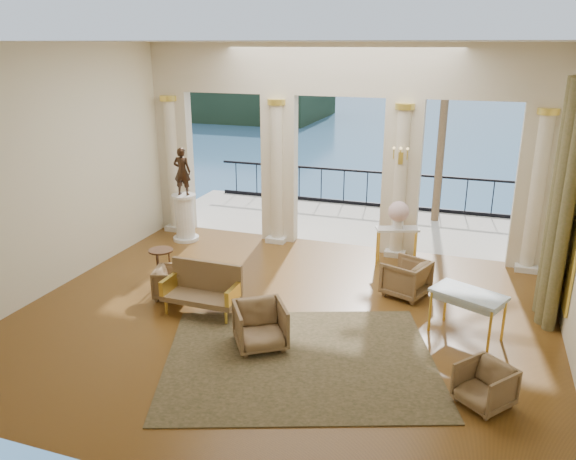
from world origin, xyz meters
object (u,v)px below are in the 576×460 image
at_px(armchair_a, 260,324).
at_px(armchair_b, 485,384).
at_px(statue, 182,171).
at_px(settee, 203,288).
at_px(side_table, 161,255).
at_px(pedestal, 185,218).
at_px(game_table, 468,297).
at_px(armchair_c, 406,276).
at_px(console_table, 397,234).
at_px(armchair_d, 172,281).

bearing_deg(armchair_a, armchair_b, -41.21).
height_order(armchair_b, statue, statue).
relative_size(settee, side_table, 1.78).
bearing_deg(settee, pedestal, 124.08).
xyz_separation_m(armchair_a, game_table, (2.99, 1.37, 0.29)).
bearing_deg(armchair_c, side_table, -55.13).
relative_size(game_table, side_table, 1.67).
distance_m(armchair_c, statue, 5.72).
distance_m(armchair_b, statue, 8.27).
bearing_deg(console_table, settee, -152.14).
relative_size(armchair_c, side_table, 1.01).
distance_m(statue, side_table, 2.88).
height_order(armchair_b, armchair_d, armchair_d).
distance_m(armchair_c, pedestal, 5.58).
height_order(settee, statue, statue).
bearing_deg(armchair_b, armchair_d, -157.85).
relative_size(pedestal, statue, 1.00).
relative_size(settee, statue, 1.20).
bearing_deg(armchair_a, settee, 116.54).
relative_size(armchair_d, settee, 0.47).
distance_m(armchair_a, armchair_d, 2.48).
bearing_deg(armchair_c, pedestal, -83.86).
distance_m(settee, console_table, 4.33).
bearing_deg(console_table, side_table, -169.18).
distance_m(armchair_b, game_table, 1.88).
distance_m(pedestal, console_table, 4.99).
bearing_deg(side_table, armchair_d, -39.90).
xyz_separation_m(armchair_b, console_table, (-1.81, 4.50, 0.38)).
xyz_separation_m(armchair_c, pedestal, (-5.38, 1.44, 0.16)).
height_order(armchair_c, side_table, armchair_c).
height_order(game_table, console_table, console_table).
bearing_deg(armchair_c, game_table, 63.21).
bearing_deg(console_table, game_table, -81.49).
bearing_deg(armchair_c, armchair_b, 46.02).
height_order(armchair_b, armchair_c, armchair_c).
distance_m(armchair_d, game_table, 5.20).
xyz_separation_m(armchair_d, console_table, (3.68, 2.89, 0.37)).
distance_m(armchair_d, statue, 3.46).
relative_size(settee, game_table, 1.07).
xyz_separation_m(game_table, statue, (-6.50, 2.68, 0.99)).
bearing_deg(armchair_c, settee, -39.63).
relative_size(settee, console_table, 1.43).
relative_size(armchair_a, statue, 0.70).
bearing_deg(armchair_a, armchair_d, 118.85).
relative_size(statue, console_table, 1.18).
relative_size(armchair_c, settee, 0.56).
height_order(armchair_c, pedestal, pedestal).
xyz_separation_m(armchair_c, settee, (-3.24, -1.81, 0.06)).
relative_size(armchair_b, armchair_c, 0.83).
xyz_separation_m(pedestal, side_table, (0.89, -2.54, 0.11)).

